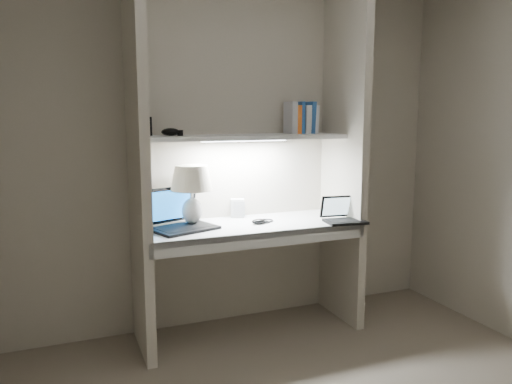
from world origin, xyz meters
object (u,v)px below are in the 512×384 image
table_lamp (191,185)px  laptop_main (179,219)px  book_row (301,119)px  speaker (237,208)px  laptop_netbook (343,216)px

table_lamp → laptop_main: bearing=-158.0°
table_lamp → laptop_main: size_ratio=0.83×
table_lamp → book_row: bearing=4.9°
table_lamp → speaker: size_ratio=3.01×
table_lamp → book_row: (0.84, 0.07, 0.43)m
table_lamp → book_row: book_row is taller
laptop_main → book_row: bearing=-12.7°
laptop_netbook → laptop_main: bearing=176.5°
speaker → book_row: (0.46, -0.07, 0.64)m
laptop_main → speaker: bearing=1.8°
laptop_main → book_row: size_ratio=2.13×
laptop_main → book_row: 1.14m
laptop_main → table_lamp: bearing=2.5°
laptop_netbook → book_row: size_ratio=1.31×
book_row → laptop_netbook: bearing=-64.3°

